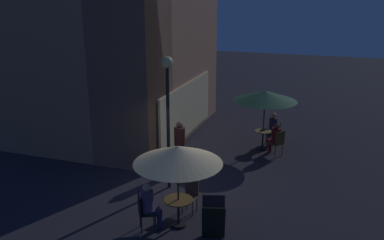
% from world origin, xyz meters
% --- Properties ---
extents(ground_plane, '(60.00, 60.00, 0.00)m').
position_xyz_m(ground_plane, '(0.00, 0.00, 0.00)').
color(ground_plane, '#24232A').
extents(cafe_building, '(7.80, 6.74, 9.34)m').
position_xyz_m(cafe_building, '(3.52, 3.49, 4.66)').
color(cafe_building, '#A27256').
rests_on(cafe_building, ground).
extents(street_lamp_near_corner, '(0.33, 0.33, 3.99)m').
position_xyz_m(street_lamp_near_corner, '(0.19, 0.43, 2.84)').
color(street_lamp_near_corner, black).
rests_on(street_lamp_near_corner, ground).
extents(menu_sandwich_board, '(0.79, 0.72, 0.96)m').
position_xyz_m(menu_sandwich_board, '(-1.95, -1.59, 0.49)').
color(menu_sandwich_board, black).
rests_on(menu_sandwich_board, ground).
extents(cafe_table_0, '(0.62, 0.62, 0.74)m').
position_xyz_m(cafe_table_0, '(4.29, -1.70, 0.49)').
color(cafe_table_0, black).
rests_on(cafe_table_0, ground).
extents(cafe_table_1, '(0.73, 0.73, 0.75)m').
position_xyz_m(cafe_table_1, '(-1.74, -0.62, 0.54)').
color(cafe_table_1, black).
rests_on(cafe_table_1, ground).
extents(patio_umbrella_0, '(2.34, 2.34, 2.28)m').
position_xyz_m(patio_umbrella_0, '(4.29, -1.70, 2.07)').
color(patio_umbrella_0, black).
rests_on(patio_umbrella_0, ground).
extents(patio_umbrella_1, '(2.19, 2.19, 2.17)m').
position_xyz_m(patio_umbrella_1, '(-1.74, -0.62, 1.94)').
color(patio_umbrella_1, black).
rests_on(patio_umbrella_1, ground).
extents(cafe_chair_0, '(0.56, 0.56, 0.86)m').
position_xyz_m(cafe_chair_0, '(5.12, -1.98, 0.53)').
color(cafe_chair_0, brown).
rests_on(cafe_chair_0, ground).
extents(cafe_chair_1, '(0.60, 0.60, 0.96)m').
position_xyz_m(cafe_chair_1, '(3.82, -2.32, 0.57)').
color(cafe_chair_1, brown).
rests_on(cafe_chair_1, ground).
extents(cafe_chair_2, '(0.40, 0.40, 0.89)m').
position_xyz_m(cafe_chair_2, '(-0.93, -0.66, 0.53)').
color(cafe_chair_2, brown).
rests_on(cafe_chair_2, ground).
extents(cafe_chair_3, '(0.59, 0.59, 0.95)m').
position_xyz_m(cafe_chair_3, '(-2.19, 0.13, 0.57)').
color(cafe_chair_3, black).
rests_on(cafe_chair_3, ground).
extents(patron_seated_0, '(0.51, 0.41, 1.25)m').
position_xyz_m(patron_seated_0, '(4.98, -1.93, 0.70)').
color(patron_seated_0, '#2A3244').
rests_on(patron_seated_0, ground).
extents(patron_seated_1, '(0.51, 0.53, 1.23)m').
position_xyz_m(patron_seated_1, '(3.91, -2.20, 0.70)').
color(patron_seated_1, '#461324').
rests_on(patron_seated_1, ground).
extents(patron_seated_2, '(0.46, 0.52, 1.25)m').
position_xyz_m(patron_seated_2, '(-2.11, 0.00, 0.70)').
color(patron_seated_2, '#292947').
rests_on(patron_seated_2, ground).
extents(patron_standing_3, '(0.36, 0.36, 1.72)m').
position_xyz_m(patron_standing_3, '(1.42, 0.54, 0.86)').
color(patron_standing_3, '#264629').
rests_on(patron_standing_3, ground).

